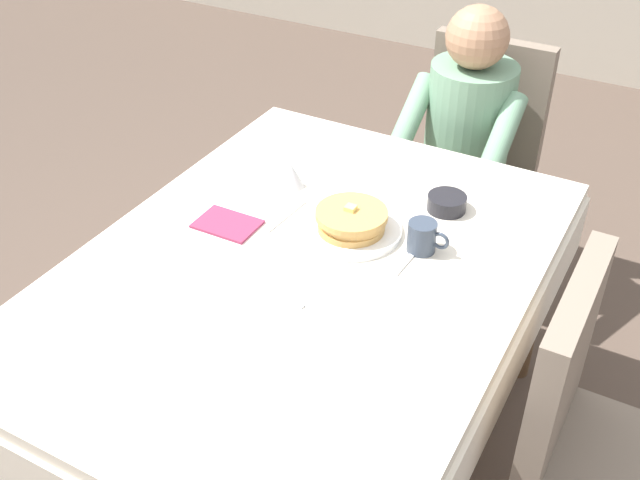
{
  "coord_description": "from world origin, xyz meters",
  "views": [
    {
      "loc": [
        0.79,
        -1.34,
        1.92
      ],
      "look_at": [
        0.02,
        0.06,
        0.79
      ],
      "focal_mm": 42.98,
      "sensor_mm": 36.0,
      "label": 1
    }
  ],
  "objects_px": {
    "chair_right_side": "(592,435)",
    "fork_left_of_plate": "(286,216)",
    "diner_person": "(464,134)",
    "breakfast_stack": "(352,220)",
    "syrup_pitcher": "(291,175)",
    "spoon_near_edge": "(279,295)",
    "plate_breakfast": "(350,229)",
    "dining_table_main": "(303,292)",
    "knife_right_of_plate": "(412,255)",
    "chair_diner": "(474,150)",
    "bowl_butter": "(447,203)",
    "cup_coffee": "(423,237)"
  },
  "relations": [
    {
      "from": "chair_diner",
      "to": "knife_right_of_plate",
      "type": "relative_size",
      "value": 4.65
    },
    {
      "from": "fork_left_of_plate",
      "to": "chair_diner",
      "type": "bearing_deg",
      "value": -8.53
    },
    {
      "from": "plate_breakfast",
      "to": "cup_coffee",
      "type": "xyz_separation_m",
      "value": [
        0.2,
        0.02,
        0.03
      ]
    },
    {
      "from": "breakfast_stack",
      "to": "bowl_butter",
      "type": "relative_size",
      "value": 1.77
    },
    {
      "from": "chair_right_side",
      "to": "fork_left_of_plate",
      "type": "distance_m",
      "value": 0.96
    },
    {
      "from": "bowl_butter",
      "to": "fork_left_of_plate",
      "type": "bearing_deg",
      "value": -146.58
    },
    {
      "from": "fork_left_of_plate",
      "to": "spoon_near_edge",
      "type": "relative_size",
      "value": 1.2
    },
    {
      "from": "knife_right_of_plate",
      "to": "spoon_near_edge",
      "type": "relative_size",
      "value": 1.33
    },
    {
      "from": "cup_coffee",
      "to": "fork_left_of_plate",
      "type": "xyz_separation_m",
      "value": [
        -0.39,
        -0.04,
        -0.04
      ]
    },
    {
      "from": "plate_breakfast",
      "to": "breakfast_stack",
      "type": "bearing_deg",
      "value": -37.04
    },
    {
      "from": "plate_breakfast",
      "to": "fork_left_of_plate",
      "type": "bearing_deg",
      "value": -173.99
    },
    {
      "from": "diner_person",
      "to": "syrup_pitcher",
      "type": "bearing_deg",
      "value": 67.02
    },
    {
      "from": "diner_person",
      "to": "knife_right_of_plate",
      "type": "distance_m",
      "value": 0.86
    },
    {
      "from": "chair_diner",
      "to": "knife_right_of_plate",
      "type": "xyz_separation_m",
      "value": [
        0.16,
        -1.0,
        0.21
      ]
    },
    {
      "from": "plate_breakfast",
      "to": "breakfast_stack",
      "type": "xyz_separation_m",
      "value": [
        0.01,
        -0.0,
        0.04
      ]
    },
    {
      "from": "fork_left_of_plate",
      "to": "spoon_near_edge",
      "type": "xyz_separation_m",
      "value": [
        0.16,
        -0.3,
        0.0
      ]
    },
    {
      "from": "cup_coffee",
      "to": "bowl_butter",
      "type": "xyz_separation_m",
      "value": [
        -0.01,
        0.21,
        -0.02
      ]
    },
    {
      "from": "cup_coffee",
      "to": "spoon_near_edge",
      "type": "bearing_deg",
      "value": -124.07
    },
    {
      "from": "chair_diner",
      "to": "breakfast_stack",
      "type": "relative_size",
      "value": 4.78
    },
    {
      "from": "chair_right_side",
      "to": "breakfast_stack",
      "type": "distance_m",
      "value": 0.79
    },
    {
      "from": "diner_person",
      "to": "breakfast_stack",
      "type": "distance_m",
      "value": 0.84
    },
    {
      "from": "diner_person",
      "to": "syrup_pitcher",
      "type": "xyz_separation_m",
      "value": [
        -0.29,
        -0.69,
        0.11
      ]
    },
    {
      "from": "chair_right_side",
      "to": "plate_breakfast",
      "type": "relative_size",
      "value": 3.32
    },
    {
      "from": "chair_diner",
      "to": "cup_coffee",
      "type": "xyz_separation_m",
      "value": [
        0.17,
        -0.96,
        0.25
      ]
    },
    {
      "from": "chair_right_side",
      "to": "fork_left_of_plate",
      "type": "height_order",
      "value": "chair_right_side"
    },
    {
      "from": "chair_right_side",
      "to": "bowl_butter",
      "type": "bearing_deg",
      "value": -127.7
    },
    {
      "from": "chair_right_side",
      "to": "knife_right_of_plate",
      "type": "distance_m",
      "value": 0.61
    },
    {
      "from": "chair_right_side",
      "to": "plate_breakfast",
      "type": "height_order",
      "value": "chair_right_side"
    },
    {
      "from": "plate_breakfast",
      "to": "syrup_pitcher",
      "type": "bearing_deg",
      "value": 153.66
    },
    {
      "from": "chair_diner",
      "to": "syrup_pitcher",
      "type": "bearing_deg",
      "value": 70.9
    },
    {
      "from": "dining_table_main",
      "to": "diner_person",
      "type": "xyz_separation_m",
      "value": [
        0.07,
        1.01,
        0.02
      ]
    },
    {
      "from": "bowl_butter",
      "to": "cup_coffee",
      "type": "bearing_deg",
      "value": -86.16
    },
    {
      "from": "dining_table_main",
      "to": "breakfast_stack",
      "type": "relative_size",
      "value": 7.84
    },
    {
      "from": "breakfast_stack",
      "to": "bowl_butter",
      "type": "bearing_deg",
      "value": 52.23
    },
    {
      "from": "chair_right_side",
      "to": "spoon_near_edge",
      "type": "relative_size",
      "value": 6.2
    },
    {
      "from": "chair_diner",
      "to": "syrup_pitcher",
      "type": "xyz_separation_m",
      "value": [
        -0.29,
        -0.85,
        0.25
      ]
    },
    {
      "from": "plate_breakfast",
      "to": "breakfast_stack",
      "type": "distance_m",
      "value": 0.04
    },
    {
      "from": "diner_person",
      "to": "cup_coffee",
      "type": "height_order",
      "value": "diner_person"
    },
    {
      "from": "fork_left_of_plate",
      "to": "breakfast_stack",
      "type": "bearing_deg",
      "value": -81.53
    },
    {
      "from": "dining_table_main",
      "to": "spoon_near_edge",
      "type": "xyz_separation_m",
      "value": [
        0.01,
        -0.13,
        0.09
      ]
    },
    {
      "from": "syrup_pitcher",
      "to": "fork_left_of_plate",
      "type": "bearing_deg",
      "value": -64.58
    },
    {
      "from": "knife_right_of_plate",
      "to": "syrup_pitcher",
      "type": "bearing_deg",
      "value": 74.55
    },
    {
      "from": "knife_right_of_plate",
      "to": "chair_diner",
      "type": "bearing_deg",
      "value": 11.8
    },
    {
      "from": "knife_right_of_plate",
      "to": "diner_person",
      "type": "bearing_deg",
      "value": 13.42
    },
    {
      "from": "dining_table_main",
      "to": "breakfast_stack",
      "type": "xyz_separation_m",
      "value": [
        0.04,
        0.19,
        0.13
      ]
    },
    {
      "from": "breakfast_stack",
      "to": "knife_right_of_plate",
      "type": "xyz_separation_m",
      "value": [
        0.18,
        -0.02,
        -0.04
      ]
    },
    {
      "from": "bowl_butter",
      "to": "spoon_near_edge",
      "type": "xyz_separation_m",
      "value": [
        -0.22,
        -0.55,
        -0.02
      ]
    },
    {
      "from": "diner_person",
      "to": "cup_coffee",
      "type": "relative_size",
      "value": 9.91
    },
    {
      "from": "cup_coffee",
      "to": "fork_left_of_plate",
      "type": "relative_size",
      "value": 0.63
    },
    {
      "from": "chair_right_side",
      "to": "spoon_near_edge",
      "type": "distance_m",
      "value": 0.8
    }
  ]
}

